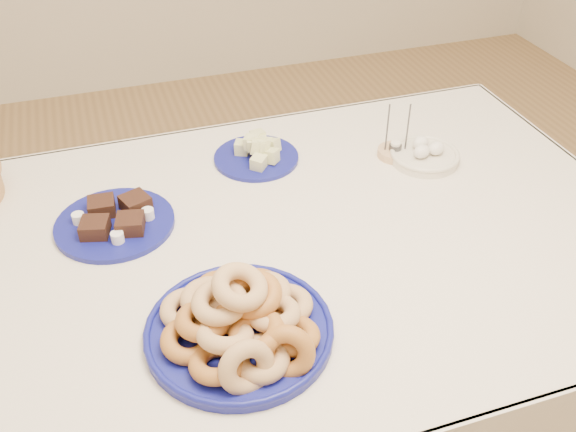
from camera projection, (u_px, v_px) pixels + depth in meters
The scene contains 6 objects.
dining_table at pixel (281, 274), 1.50m from camera, with size 1.71×1.11×0.75m.
donut_platter at pixel (240, 322), 1.18m from camera, with size 0.36×0.36×0.16m.
melon_plate at pixel (258, 153), 1.69m from camera, with size 0.22×0.22×0.08m.
brownie_plate at pixel (115, 221), 1.46m from camera, with size 0.27×0.27×0.05m.
candle_holder at pixel (395, 151), 1.71m from camera, with size 0.12×0.12×0.15m.
egg_bowl at pixel (425, 155), 1.69m from camera, with size 0.23×0.23×0.06m.
Camera 1 is at (-0.34, -1.06, 1.66)m, focal length 40.00 mm.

